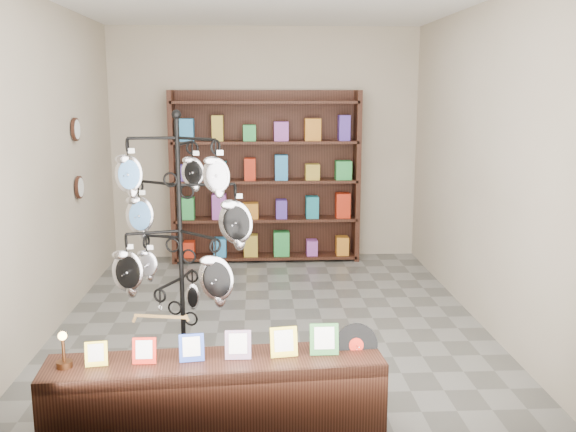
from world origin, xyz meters
name	(u,v)px	position (x,y,z in m)	size (l,w,h in m)	color
ground	(271,320)	(0.00, 0.00, 0.00)	(5.00, 5.00, 0.00)	slate
room_envelope	(269,128)	(0.00, 0.00, 1.85)	(5.00, 5.00, 5.00)	#B7AA93
display_tree	(180,232)	(-0.68, -1.37, 1.19)	(1.09, 1.06, 2.06)	black
front_shelf	(216,397)	(-0.40, -2.11, 0.26)	(2.15, 0.59, 0.75)	black
back_shelving	(266,182)	(0.00, 2.30, 1.03)	(2.42, 0.36, 2.20)	black
wall_clocks	(77,159)	(-1.97, 0.80, 1.50)	(0.03, 0.24, 0.84)	black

